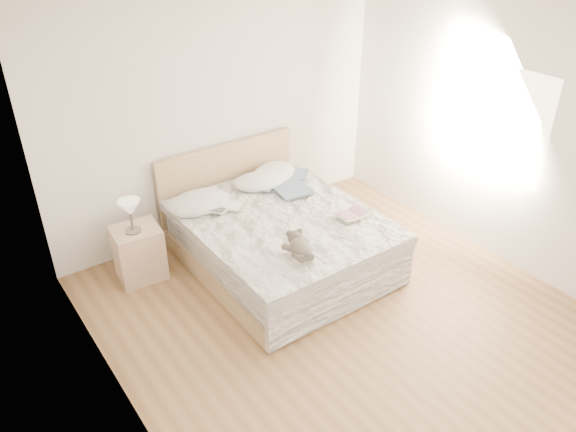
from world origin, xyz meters
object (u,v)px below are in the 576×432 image
object	(u,v)px
table_lamp	(130,210)
teddy_bear	(300,254)
nightstand	(139,253)
photo_book	(223,208)
childrens_book	(352,214)
bed	(277,237)

from	to	relation	value
table_lamp	teddy_bear	distance (m)	1.70
nightstand	photo_book	distance (m)	0.95
childrens_book	bed	bearing A→B (deg)	138.68
photo_book	teddy_bear	size ratio (longest dim) A/B	1.06
bed	teddy_bear	size ratio (longest dim) A/B	6.58
bed	teddy_bear	distance (m)	0.90
bed	teddy_bear	bearing A→B (deg)	-110.42
bed	table_lamp	bearing A→B (deg)	156.05
photo_book	nightstand	bearing A→B (deg)	126.37
bed	nightstand	distance (m)	1.41
bed	nightstand	world-z (taller)	bed
table_lamp	photo_book	distance (m)	0.92
childrens_book	teddy_bear	world-z (taller)	teddy_bear
teddy_bear	bed	bearing A→B (deg)	82.69
nightstand	bed	bearing A→B (deg)	-25.51
photo_book	teddy_bear	distance (m)	1.15
nightstand	table_lamp	bearing A→B (deg)	-134.12
nightstand	photo_book	world-z (taller)	photo_book
nightstand	photo_book	size ratio (longest dim) A/B	1.62
photo_book	childrens_book	distance (m)	1.31
photo_book	teddy_bear	world-z (taller)	teddy_bear
bed	childrens_book	world-z (taller)	bed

